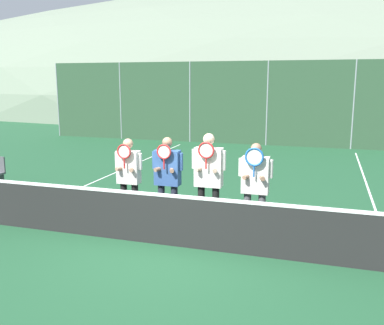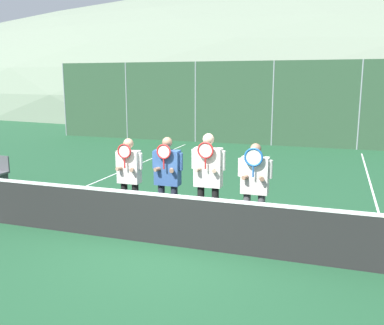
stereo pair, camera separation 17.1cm
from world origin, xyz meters
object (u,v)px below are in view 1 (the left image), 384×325
(player_center_left, at_px, (167,175))
(car_far_left, at_px, (174,116))
(player_center_right, at_px, (209,175))
(player_leftmost, at_px, (129,174))
(player_rightmost, at_px, (255,182))
(car_left_of_center, at_px, (269,118))

(player_center_left, xyz_separation_m, car_far_left, (-5.12, 14.38, -0.16))
(player_center_right, bearing_deg, car_far_left, 112.34)
(player_center_left, height_order, car_far_left, player_center_left)
(player_leftmost, height_order, player_center_right, player_center_right)
(player_leftmost, xyz_separation_m, player_center_left, (0.81, -0.01, 0.04))
(player_rightmost, relative_size, car_left_of_center, 0.39)
(player_center_right, height_order, player_rightmost, player_center_right)
(player_center_right, distance_m, car_left_of_center, 14.49)
(player_leftmost, xyz_separation_m, player_center_right, (1.64, -0.08, 0.11))
(player_center_right, bearing_deg, player_leftmost, 177.09)
(player_rightmost, bearing_deg, car_left_of_center, 96.55)
(player_rightmost, distance_m, car_far_left, 15.94)
(player_center_left, bearing_deg, player_leftmost, 179.58)
(player_center_right, bearing_deg, car_left_of_center, 93.22)
(player_center_left, relative_size, car_left_of_center, 0.40)
(player_center_left, height_order, car_left_of_center, car_left_of_center)
(player_leftmost, bearing_deg, player_rightmost, -0.93)
(car_left_of_center, bearing_deg, player_leftmost, -93.29)
(player_center_left, relative_size, car_far_left, 0.40)
(player_leftmost, relative_size, player_rightmost, 0.98)
(player_center_right, height_order, car_far_left, player_center_right)
(player_leftmost, distance_m, player_rightmost, 2.48)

